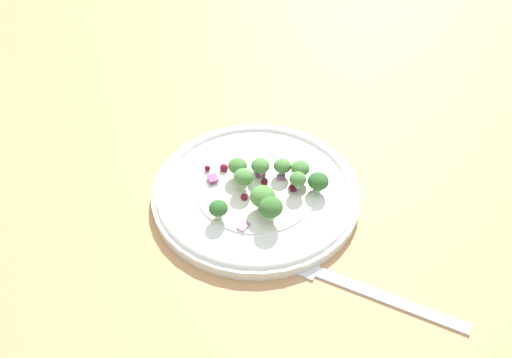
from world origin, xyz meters
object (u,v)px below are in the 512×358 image
plate (256,191)px  broccoli_floret_1 (298,179)px  broccoli_floret_2 (260,166)px  fork (360,287)px  broccoli_floret_0 (271,208)px

plate → broccoli_floret_1: bearing=-76.7°
broccoli_floret_2 → fork: bearing=-127.2°
broccoli_floret_1 → broccoli_floret_2: size_ratio=0.90×
broccoli_floret_0 → broccoli_floret_2: broccoli_floret_0 is taller
broccoli_floret_0 → broccoli_floret_1: bearing=-15.2°
broccoli_floret_0 → broccoli_floret_2: size_ratio=1.21×
broccoli_floret_0 → fork: broccoli_floret_0 is taller
broccoli_floret_1 → broccoli_floret_0: bearing=164.8°
plate → broccoli_floret_0: bearing=-143.3°
broccoli_floret_0 → fork: 12.05cm
plate → fork: bearing=-122.0°
fork → broccoli_floret_0: bearing=67.4°
broccoli_floret_1 → broccoli_floret_2: 4.82cm
broccoli_floret_0 → broccoli_floret_2: 7.02cm
plate → fork: plate is taller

